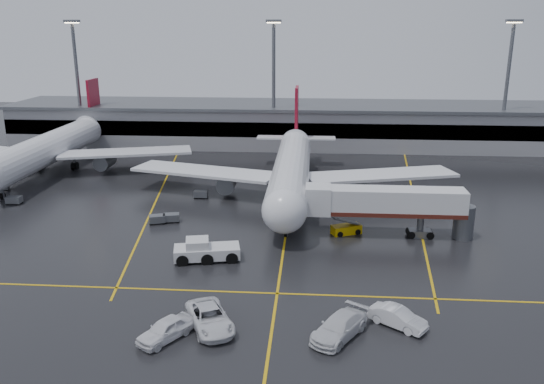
{
  "coord_description": "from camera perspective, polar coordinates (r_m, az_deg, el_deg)",
  "views": [
    {
      "loc": [
        3.09,
        -69.26,
        24.08
      ],
      "look_at": [
        -2.0,
        -2.0,
        4.0
      ],
      "focal_mm": 36.68,
      "sensor_mm": 36.0,
      "label": 1
    }
  ],
  "objects": [
    {
      "name": "pushback_tractor",
      "position": [
        60.33,
        -6.89,
        -6.05
      ],
      "size": [
        7.4,
        4.23,
        2.49
      ],
      "color": "silver",
      "rests_on": "ground"
    },
    {
      "name": "light_mast_left",
      "position": [
        121.58,
        -19.37,
        11.14
      ],
      "size": [
        3.0,
        1.2,
        25.45
      ],
      "color": "#595B60",
      "rests_on": "ground"
    },
    {
      "name": "service_van_a",
      "position": [
        47.54,
        -6.4,
        -12.72
      ],
      "size": [
        5.49,
        7.12,
        1.8
      ],
      "primitive_type": "imported",
      "rotation": [
        0.0,
        0.0,
        0.45
      ],
      "color": "silver",
      "rests_on": "ground"
    },
    {
      "name": "service_van_c",
      "position": [
        48.65,
        12.76,
        -12.44
      ],
      "size": [
        5.01,
        4.34,
        1.63
      ],
      "primitive_type": "imported",
      "rotation": [
        0.0,
        0.0,
        0.93
      ],
      "color": "silver",
      "rests_on": "ground"
    },
    {
      "name": "apron_line_stop",
      "position": [
        53.12,
        0.53,
        -10.37
      ],
      "size": [
        60.0,
        0.25,
        0.02
      ],
      "primitive_type": "cube",
      "color": "gold",
      "rests_on": "ground"
    },
    {
      "name": "main_airliner",
      "position": [
        81.48,
        2.03,
        2.45
      ],
      "size": [
        48.8,
        45.6,
        14.1
      ],
      "color": "silver",
      "rests_on": "ground"
    },
    {
      "name": "baggage_cart_c",
      "position": [
        81.91,
        -7.3,
        -0.2
      ],
      "size": [
        2.05,
        1.39,
        1.12
      ],
      "color": "#595B60",
      "rests_on": "ground"
    },
    {
      "name": "baggage_cart_b",
      "position": [
        72.28,
        -11.71,
        -2.72
      ],
      "size": [
        2.31,
        1.86,
        1.12
      ],
      "color": "#595B60",
      "rests_on": "ground"
    },
    {
      "name": "service_van_d",
      "position": [
        46.52,
        -10.89,
        -13.69
      ],
      "size": [
        4.51,
        5.34,
        1.72
      ],
      "primitive_type": "imported",
      "rotation": [
        0.0,
        0.0,
        -0.59
      ],
      "color": "white",
      "rests_on": "ground"
    },
    {
      "name": "baggage_cart_e",
      "position": [
        86.6,
        -24.95,
        -0.73
      ],
      "size": [
        2.04,
        1.36,
        1.12
      ],
      "color": "#595B60",
      "rests_on": "ground"
    },
    {
      "name": "apron_line_left",
      "position": [
        85.99,
        -11.43,
        -0.01
      ],
      "size": [
        9.99,
        69.35,
        0.02
      ],
      "primitive_type": "cube",
      "rotation": [
        0.0,
        0.0,
        0.14
      ],
      "color": "gold",
      "rests_on": "ground"
    },
    {
      "name": "belt_loader",
      "position": [
        68.01,
        7.62,
        -3.81
      ],
      "size": [
        3.89,
        2.85,
        2.27
      ],
      "color": "#C89B07",
      "rests_on": "ground"
    },
    {
      "name": "jet_bridge",
      "position": [
        66.97,
        11.66,
        -1.29
      ],
      "size": [
        19.9,
        3.4,
        6.05
      ],
      "color": "silver",
      "rests_on": "ground"
    },
    {
      "name": "apron_line_centre",
      "position": [
        73.39,
        1.68,
        -2.58
      ],
      "size": [
        0.25,
        90.0,
        0.02
      ],
      "primitive_type": "cube",
      "color": "gold",
      "rests_on": "ground"
    },
    {
      "name": "baggage_cart_d",
      "position": [
        94.73,
        -26.01,
        0.53
      ],
      "size": [
        2.31,
        1.88,
        1.12
      ],
      "color": "#595B60",
      "rests_on": "ground"
    },
    {
      "name": "baggage_cart_a",
      "position": [
        72.45,
        -10.29,
        -2.59
      ],
      "size": [
        2.23,
        1.7,
        1.12
      ],
      "color": "#595B60",
      "rests_on": "ground"
    },
    {
      "name": "light_mast_mid",
      "position": [
        111.96,
        0.17,
        11.66
      ],
      "size": [
        3.0,
        1.2,
        25.45
      ],
      "color": "#595B60",
      "rests_on": "ground"
    },
    {
      "name": "ground",
      "position": [
        73.39,
        1.68,
        -2.58
      ],
      "size": [
        220.0,
        220.0,
        0.0
      ],
      "primitive_type": "plane",
      "color": "black",
      "rests_on": "ground"
    },
    {
      "name": "light_mast_right",
      "position": [
        117.61,
        23.02,
        10.61
      ],
      "size": [
        3.0,
        1.2,
        25.45
      ],
      "color": "#595B60",
      "rests_on": "ground"
    },
    {
      "name": "terminal",
      "position": [
        118.88,
        2.8,
        6.99
      ],
      "size": [
        122.0,
        19.0,
        8.6
      ],
      "color": "gray",
      "rests_on": "ground"
    },
    {
      "name": "service_van_b",
      "position": [
        46.35,
        6.91,
        -13.57
      ],
      "size": [
        5.47,
        6.54,
        1.79
      ],
      "primitive_type": "imported",
      "rotation": [
        0.0,
        0.0,
        -0.58
      ],
      "color": "silver",
      "rests_on": "ground"
    },
    {
      "name": "second_airliner",
      "position": [
        103.44,
        -21.68,
        4.33
      ],
      "size": [
        48.8,
        45.6,
        14.1
      ],
      "color": "silver",
      "rests_on": "ground"
    },
    {
      "name": "apron_line_right",
      "position": [
        84.16,
        14.34,
        -0.57
      ],
      "size": [
        7.57,
        69.64,
        0.02
      ],
      "primitive_type": "cube",
      "rotation": [
        0.0,
        0.0,
        -0.1
      ],
      "color": "gold",
      "rests_on": "ground"
    }
  ]
}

